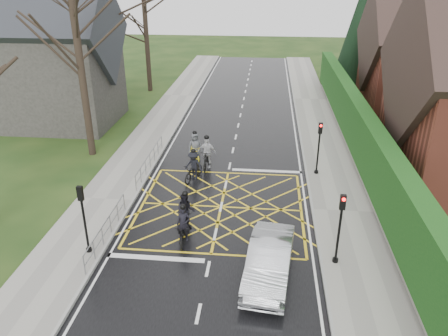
% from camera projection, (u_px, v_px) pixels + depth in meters
% --- Properties ---
extents(ground, '(120.00, 120.00, 0.00)m').
position_uv_depth(ground, '(221.00, 207.00, 22.00)').
color(ground, black).
rests_on(ground, ground).
extents(road, '(9.00, 80.00, 0.01)m').
position_uv_depth(road, '(221.00, 207.00, 21.99)').
color(road, black).
rests_on(road, ground).
extents(sidewalk_right, '(3.00, 80.00, 0.15)m').
position_uv_depth(sidewalk_right, '(342.00, 212.00, 21.42)').
color(sidewalk_right, gray).
rests_on(sidewalk_right, ground).
extents(sidewalk_left, '(3.00, 80.00, 0.15)m').
position_uv_depth(sidewalk_left, '(106.00, 200.00, 22.50)').
color(sidewalk_left, gray).
rests_on(sidewalk_left, ground).
extents(stone_wall, '(0.50, 38.00, 0.70)m').
position_uv_depth(stone_wall, '(358.00, 159.00, 26.57)').
color(stone_wall, slate).
rests_on(stone_wall, ground).
extents(hedge, '(0.90, 38.00, 2.80)m').
position_uv_depth(hedge, '(362.00, 132.00, 25.84)').
color(hedge, '#103E13').
rests_on(hedge, stone_wall).
extents(house_far, '(9.80, 8.80, 10.30)m').
position_uv_depth(house_far, '(426.00, 58.00, 35.10)').
color(house_far, brown).
rests_on(house_far, ground).
extents(conifer, '(4.60, 4.60, 10.00)m').
position_uv_depth(conifer, '(359.00, 35.00, 42.42)').
color(conifer, black).
rests_on(conifer, ground).
extents(church, '(8.80, 7.80, 11.00)m').
position_uv_depth(church, '(55.00, 58.00, 31.99)').
color(church, '#2D2B28').
rests_on(church, ground).
extents(tree_near, '(9.24, 9.24, 11.44)m').
position_uv_depth(tree_near, '(75.00, 26.00, 24.91)').
color(tree_near, black).
rests_on(tree_near, ground).
extents(tree_mid, '(10.08, 10.08, 12.48)m').
position_uv_depth(tree_mid, '(105.00, 2.00, 31.92)').
color(tree_mid, black).
rests_on(tree_mid, ground).
extents(tree_far, '(8.40, 8.40, 10.40)m').
position_uv_depth(tree_far, '(145.00, 13.00, 39.69)').
color(tree_far, black).
rests_on(tree_far, ground).
extents(railing_south, '(0.05, 5.04, 1.03)m').
position_uv_depth(railing_south, '(106.00, 226.00, 18.93)').
color(railing_south, slate).
rests_on(railing_south, ground).
extents(railing_north, '(0.05, 6.04, 1.03)m').
position_uv_depth(railing_north, '(150.00, 158.00, 25.70)').
color(railing_north, slate).
rests_on(railing_north, ground).
extents(traffic_light_ne, '(0.24, 0.31, 3.21)m').
position_uv_depth(traffic_light_ne, '(318.00, 149.00, 24.63)').
color(traffic_light_ne, black).
rests_on(traffic_light_ne, ground).
extents(traffic_light_se, '(0.24, 0.31, 3.21)m').
position_uv_depth(traffic_light_se, '(339.00, 230.00, 17.04)').
color(traffic_light_se, black).
rests_on(traffic_light_se, ground).
extents(traffic_light_sw, '(0.24, 0.31, 3.21)m').
position_uv_depth(traffic_light_sw, '(84.00, 220.00, 17.70)').
color(traffic_light_sw, black).
rests_on(traffic_light_sw, ground).
extents(cyclist_rear, '(0.81, 1.91, 1.81)m').
position_uv_depth(cyclist_rear, '(183.00, 229.00, 19.05)').
color(cyclist_rear, black).
rests_on(cyclist_rear, ground).
extents(cyclist_back, '(0.98, 2.04, 1.98)m').
position_uv_depth(cyclist_back, '(186.00, 215.00, 19.80)').
color(cyclist_back, black).
rests_on(cyclist_back, ground).
extents(cyclist_mid, '(1.28, 2.02, 1.86)m').
position_uv_depth(cyclist_mid, '(194.00, 169.00, 24.56)').
color(cyclist_mid, black).
rests_on(cyclist_mid, ground).
extents(cyclist_front, '(1.13, 2.09, 2.07)m').
position_uv_depth(cyclist_front, '(207.00, 156.00, 26.00)').
color(cyclist_front, black).
rests_on(cyclist_front, ground).
extents(cyclist_lead, '(1.42, 2.08, 1.92)m').
position_uv_depth(cyclist_lead, '(195.00, 150.00, 27.08)').
color(cyclist_lead, yellow).
rests_on(cyclist_lead, ground).
extents(car, '(2.11, 4.76, 1.52)m').
position_uv_depth(car, '(269.00, 261.00, 16.74)').
color(car, '#AAADB1').
rests_on(car, ground).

